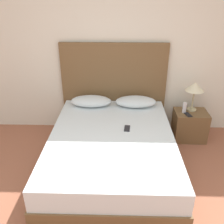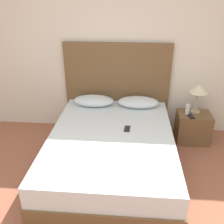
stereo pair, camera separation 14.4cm
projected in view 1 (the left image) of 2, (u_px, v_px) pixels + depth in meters
wall_back at (110, 46)px, 3.71m from camera, size 10.00×0.06×2.70m
bed at (112, 151)px, 3.19m from camera, size 1.54×2.06×0.51m
headboard at (114, 88)px, 3.92m from camera, size 1.62×0.05×1.42m
pillow_left at (91, 101)px, 3.77m from camera, size 0.61×0.32×0.15m
pillow_right at (136, 102)px, 3.76m from camera, size 0.61×0.32×0.15m
phone_on_bed at (127, 128)px, 3.18m from camera, size 0.08×0.16×0.01m
nightstand at (190, 125)px, 3.84m from camera, size 0.48×0.37×0.46m
table_lamp at (195, 88)px, 3.64m from camera, size 0.27×0.27×0.44m
phone_on_nightstand at (188, 115)px, 3.65m from camera, size 0.10×0.16×0.01m
toiletry_bottle at (184, 108)px, 3.69m from camera, size 0.06×0.06×0.16m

